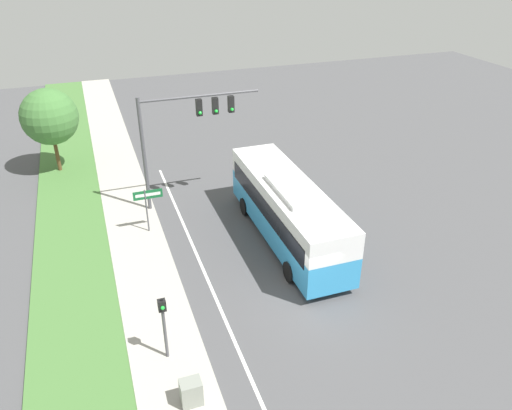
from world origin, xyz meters
name	(u,v)px	position (x,y,z in m)	size (l,w,h in m)	color
ground_plane	(300,293)	(0.00, 0.00, 0.00)	(80.00, 80.00, 0.00)	#4C4C4F
sidewalk	(160,325)	(-6.20, 0.00, 0.06)	(2.80, 80.00, 0.12)	#ADA89E
grass_verge	(77,344)	(-9.40, 0.00, 0.05)	(3.60, 80.00, 0.10)	#477538
lane_divider_near	(222,311)	(-3.60, 0.00, 0.00)	(0.14, 30.00, 0.01)	silver
bus	(287,208)	(1.11, 4.27, 1.88)	(2.67, 10.48, 3.43)	#3393D1
signal_gantry	(183,125)	(-2.79, 9.76, 4.85)	(6.62, 0.41, 6.59)	#4C4C51
pedestrian_signal	(164,319)	(-6.21, -1.86, 1.90)	(0.28, 0.34, 2.75)	#4C4C51
street_sign	(147,202)	(-5.40, 7.32, 1.84)	(1.50, 0.08, 2.53)	#4C4C51
utility_cabinet	(191,392)	(-5.82, -4.19, 0.59)	(0.72, 0.56, 0.95)	gray
roadside_tree	(49,117)	(-9.87, 17.06, 3.77)	(3.56, 3.56, 5.45)	brown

